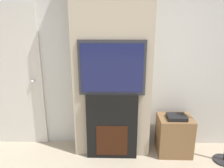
# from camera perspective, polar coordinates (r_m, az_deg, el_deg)

# --- Properties ---
(wall_back) EXTENTS (6.00, 0.06, 2.70)m
(wall_back) POSITION_cam_1_polar(r_m,az_deg,el_deg) (3.11, 0.19, 7.24)
(wall_back) COLOR silver
(wall_back) RESTS_ON ground_plane
(chimney_breast) EXTENTS (1.03, 0.36, 2.70)m
(chimney_breast) POSITION_cam_1_polar(r_m,az_deg,el_deg) (2.90, 0.09, 6.57)
(chimney_breast) COLOR tan
(chimney_breast) RESTS_ON ground_plane
(fireplace) EXTENTS (0.68, 0.15, 0.92)m
(fireplace) POSITION_cam_1_polar(r_m,az_deg,el_deg) (3.02, -0.00, -11.00)
(fireplace) COLOR black
(fireplace) RESTS_ON ground_plane
(television) EXTENTS (0.85, 0.07, 0.70)m
(television) POSITION_cam_1_polar(r_m,az_deg,el_deg) (2.74, -0.00, 4.21)
(television) COLOR #2D2D33
(television) RESTS_ON fireplace
(media_stand) EXTENTS (0.47, 0.39, 0.60)m
(media_stand) POSITION_cam_1_polar(r_m,az_deg,el_deg) (3.30, 15.93, -12.58)
(media_stand) COLOR brown
(media_stand) RESTS_ON ground_plane
(entry_door) EXTENTS (0.88, 0.09, 2.07)m
(entry_door) POSITION_cam_1_polar(r_m,az_deg,el_deg) (3.48, -24.64, 1.43)
(entry_door) COLOR silver
(entry_door) RESTS_ON ground_plane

